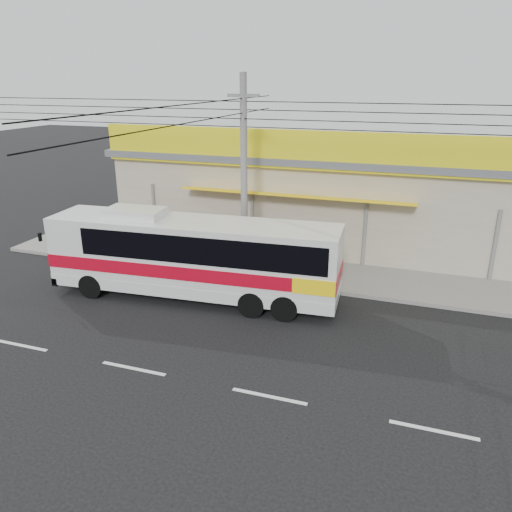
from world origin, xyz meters
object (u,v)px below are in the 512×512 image
(motorbike_dark, at_px, (83,232))
(motorbike_red, at_px, (164,250))
(utility_pole, at_px, (243,113))
(coach_bus, at_px, (197,254))

(motorbike_dark, bearing_deg, motorbike_red, -122.64)
(motorbike_red, xyz_separation_m, utility_pole, (3.93, -0.56, 5.83))
(motorbike_red, distance_m, utility_pole, 7.05)
(utility_pole, bearing_deg, motorbike_dark, 168.52)
(motorbike_dark, xyz_separation_m, utility_pole, (9.10, -1.85, 5.90))
(coach_bus, xyz_separation_m, motorbike_dark, (-8.06, 3.93, -1.12))
(coach_bus, height_order, motorbike_red, coach_bus)
(coach_bus, relative_size, motorbike_red, 5.13)
(coach_bus, distance_m, utility_pole, 5.32)
(motorbike_dark, bearing_deg, coach_bus, -134.71)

